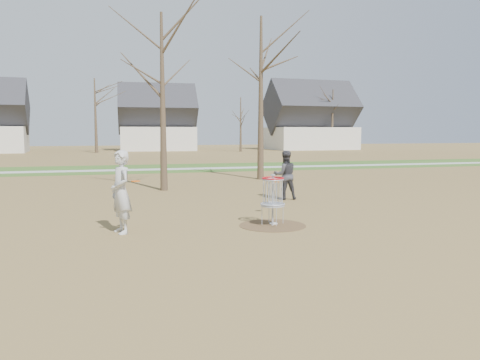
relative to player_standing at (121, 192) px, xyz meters
name	(u,v)px	position (x,y,z in m)	size (l,w,h in m)	color
ground	(272,226)	(3.94, -0.08, -1.03)	(160.00, 160.00, 0.00)	brown
green_band	(174,168)	(3.94, 20.92, -1.03)	(160.00, 8.00, 0.01)	#2D5119
footpath	(176,169)	(3.94, 19.92, -1.02)	(160.00, 1.50, 0.01)	#9E9E99
dirt_circle	(272,225)	(3.94, -0.08, -1.03)	(1.80, 1.80, 0.01)	#47331E
player_standing	(121,192)	(0.00, 0.00, 0.00)	(0.75, 0.49, 2.07)	#BDBDBD
player_throwing	(285,175)	(6.02, 4.48, -0.12)	(0.89, 0.69, 1.83)	#37373C
disc_grounded	(274,223)	(4.03, 0.09, -1.01)	(0.22, 0.22, 0.02)	white
discs_in_play	(216,182)	(2.57, 0.69, 0.12)	(4.43, 1.78, 0.35)	orange
disc_golf_basket	(273,192)	(3.94, -0.08, -0.12)	(0.64, 0.64, 1.35)	#9EA3AD
bare_trees	(172,104)	(5.72, 35.70, 4.31)	(52.62, 44.98, 9.00)	#382B1E
houses_row	(176,125)	(8.26, 52.48, 2.49)	(56.51, 10.01, 7.26)	silver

